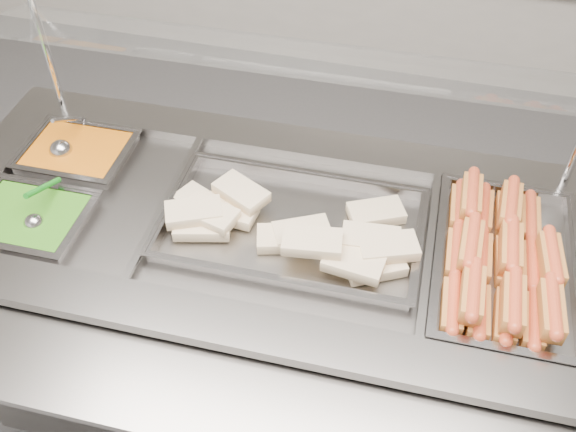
% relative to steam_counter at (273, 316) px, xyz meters
% --- Properties ---
extents(steam_counter, '(1.89, 0.87, 0.89)m').
position_rel_steam_counter_xyz_m(steam_counter, '(0.00, 0.00, 0.00)').
color(steam_counter, slate).
rests_on(steam_counter, ground).
extents(tray_rail, '(1.79, 0.41, 0.05)m').
position_rel_steam_counter_xyz_m(tray_rail, '(0.01, -0.51, 0.40)').
color(tray_rail, gray).
rests_on(tray_rail, steam_counter).
extents(sneeze_guard, '(1.65, 0.33, 0.44)m').
position_rel_steam_counter_xyz_m(sneeze_guard, '(-0.01, 0.22, 0.81)').
color(sneeze_guard, silver).
rests_on(sneeze_guard, steam_counter).
extents(pan_hotdogs, '(0.35, 0.55, 0.10)m').
position_rel_steam_counter_xyz_m(pan_hotdogs, '(0.62, 0.01, 0.41)').
color(pan_hotdogs, gray).
rests_on(pan_hotdogs, steam_counter).
extents(pan_wraps, '(0.68, 0.41, 0.07)m').
position_rel_steam_counter_xyz_m(pan_wraps, '(0.06, 0.00, 0.42)').
color(pan_wraps, gray).
rests_on(pan_wraps, steam_counter).
extents(pan_beans, '(0.30, 0.25, 0.10)m').
position_rel_steam_counter_xyz_m(pan_beans, '(-0.64, 0.13, 0.41)').
color(pan_beans, gray).
rests_on(pan_beans, steam_counter).
extents(pan_peas, '(0.30, 0.25, 0.10)m').
position_rel_steam_counter_xyz_m(pan_peas, '(-0.64, -0.16, 0.41)').
color(pan_peas, gray).
rests_on(pan_peas, steam_counter).
extents(hotdogs_in_buns, '(0.29, 0.52, 0.12)m').
position_rel_steam_counter_xyz_m(hotdogs_in_buns, '(0.60, 0.01, 0.46)').
color(hotdogs_in_buns, '#AF5624').
rests_on(hotdogs_in_buns, pan_hotdogs).
extents(tortilla_wraps, '(0.70, 0.34, 0.09)m').
position_rel_steam_counter_xyz_m(tortilla_wraps, '(0.07, -0.03, 0.46)').
color(tortilla_wraps, beige).
rests_on(tortilla_wraps, pan_wraps).
extents(ladle, '(0.07, 0.19, 0.15)m').
position_rel_steam_counter_xyz_m(ladle, '(-0.68, 0.11, 0.45)').
color(ladle, '#A3A3A8').
rests_on(ladle, pan_beans).
extents(serving_spoon, '(0.06, 0.18, 0.13)m').
position_rel_steam_counter_xyz_m(serving_spoon, '(-0.61, -0.16, 0.46)').
color(serving_spoon, '#A3A3A8').
rests_on(serving_spoon, pan_peas).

